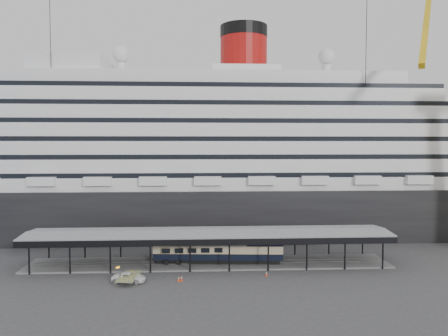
{
  "coord_description": "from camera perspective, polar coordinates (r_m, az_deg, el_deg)",
  "views": [
    {
      "loc": [
        -1.28,
        -62.35,
        18.84
      ],
      "look_at": [
        2.48,
        8.0,
        14.89
      ],
      "focal_mm": 35.0,
      "sensor_mm": 36.0,
      "label": 1
    }
  ],
  "objects": [
    {
      "name": "pullman_carriage",
      "position": [
        69.38,
        -0.78,
        -10.49
      ],
      "size": [
        20.18,
        4.01,
        19.69
      ],
      "rotation": [
        0.0,
        0.0,
        -0.07
      ],
      "color": "black",
      "rests_on": "ground"
    },
    {
      "name": "platform_canopy",
      "position": [
        69.35,
        -1.95,
        -10.54
      ],
      "size": [
        56.0,
        9.18,
        5.3
      ],
      "color": "slate",
      "rests_on": "ground"
    },
    {
      "name": "port_truck",
      "position": [
        62.47,
        -12.31,
        -13.81
      ],
      "size": [
        4.82,
        2.71,
        1.27
      ],
      "primitive_type": "imported",
      "rotation": [
        0.0,
        0.0,
        1.44
      ],
      "color": "white",
      "rests_on": "ground"
    },
    {
      "name": "ground",
      "position": [
        65.15,
        -1.86,
        -13.6
      ],
      "size": [
        200.0,
        200.0,
        0.0
      ],
      "primitive_type": "plane",
      "color": "#38383B",
      "rests_on": "ground"
    },
    {
      "name": "traffic_cone_right",
      "position": [
        64.11,
        5.58,
        -13.6
      ],
      "size": [
        0.39,
        0.39,
        0.65
      ],
      "rotation": [
        0.0,
        0.0,
        0.17
      ],
      "color": "#F5400D",
      "rests_on": "ground"
    },
    {
      "name": "cruise_ship",
      "position": [
        94.37,
        -2.26,
        2.91
      ],
      "size": [
        130.0,
        30.0,
        43.9
      ],
      "color": "black",
      "rests_on": "ground"
    },
    {
      "name": "traffic_cone_left",
      "position": [
        62.03,
        -5.57,
        -14.15
      ],
      "size": [
        0.46,
        0.46,
        0.71
      ],
      "rotation": [
        0.0,
        0.0,
        0.31
      ],
      "color": "#F7340D",
      "rests_on": "ground"
    },
    {
      "name": "traffic_cone_mid",
      "position": [
        61.86,
        -5.94,
        -14.21
      ],
      "size": [
        0.46,
        0.46,
        0.69
      ],
      "rotation": [
        0.0,
        0.0,
        -0.38
      ],
      "color": "red",
      "rests_on": "ground"
    }
  ]
}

